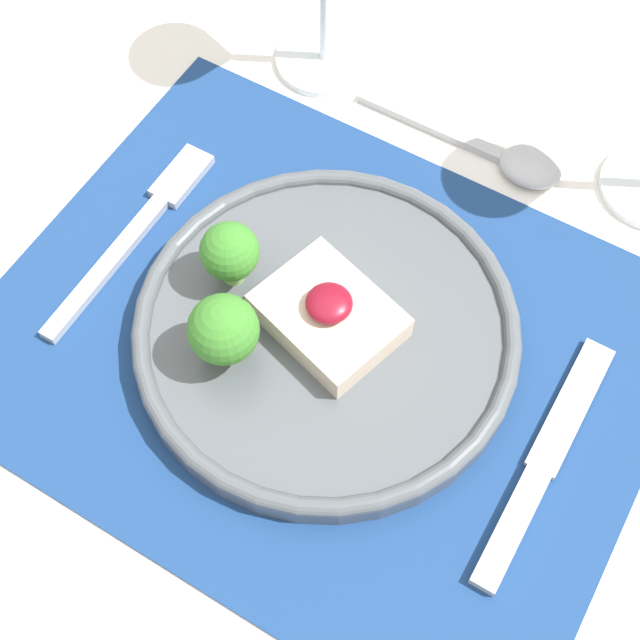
{
  "coord_description": "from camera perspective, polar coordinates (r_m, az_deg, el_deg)",
  "views": [
    {
      "loc": [
        0.14,
        -0.23,
        1.31
      ],
      "look_at": [
        -0.0,
        0.01,
        0.8
      ],
      "focal_mm": 50.0,
      "sensor_mm": 36.0,
      "label": 1
    }
  ],
  "objects": [
    {
      "name": "fork",
      "position": [
        0.64,
        -11.41,
        5.94
      ],
      "size": [
        0.02,
        0.18,
        0.01
      ],
      "rotation": [
        0.0,
        0.0,
        -0.03
      ],
      "color": "#B2B2B7",
      "rests_on": "placemat"
    },
    {
      "name": "ground_plane",
      "position": [
        1.33,
        0.06,
        -17.08
      ],
      "size": [
        8.0,
        8.0,
        0.0
      ],
      "primitive_type": "plane",
      "color": "gray"
    },
    {
      "name": "knife",
      "position": [
        0.56,
        13.7,
        -9.66
      ],
      "size": [
        0.02,
        0.18,
        0.01
      ],
      "rotation": [
        0.0,
        0.0,
        -0.04
      ],
      "color": "#B2B2B7",
      "rests_on": "placemat"
    },
    {
      "name": "spoon",
      "position": [
        0.68,
        11.72,
        10.25
      ],
      "size": [
        0.17,
        0.04,
        0.01
      ],
      "rotation": [
        0.0,
        0.0,
        0.05
      ],
      "color": "#B2B2B7",
      "rests_on": "dining_table"
    },
    {
      "name": "placemat",
      "position": [
        0.59,
        0.12,
        -1.63
      ],
      "size": [
        0.43,
        0.34,
        0.0
      ],
      "primitive_type": "cube",
      "color": "navy",
      "rests_on": "dining_table"
    },
    {
      "name": "dining_table",
      "position": [
        0.66,
        0.11,
        -4.74
      ],
      "size": [
        1.58,
        1.2,
        0.78
      ],
      "color": "white",
      "rests_on": "ground_plane"
    },
    {
      "name": "dinner_plate",
      "position": [
        0.58,
        -0.38,
        -0.24
      ],
      "size": [
        0.25,
        0.25,
        0.07
      ],
      "color": "#4C5156",
      "rests_on": "placemat"
    }
  ]
}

